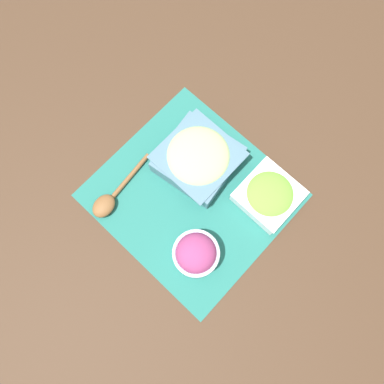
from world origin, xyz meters
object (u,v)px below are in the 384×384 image
object	(u,v)px
onion_bowl	(196,254)
wooden_spoon	(109,200)
lettuce_bowl	(269,195)
cucumber_bowl	(198,158)

from	to	relation	value
onion_bowl	wooden_spoon	world-z (taller)	onion_bowl
onion_bowl	lettuce_bowl	bearing A→B (deg)	81.64
lettuce_bowl	wooden_spoon	world-z (taller)	lettuce_bowl
lettuce_bowl	onion_bowl	distance (m)	0.24
lettuce_bowl	wooden_spoon	distance (m)	0.42
wooden_spoon	lettuce_bowl	bearing A→B (deg)	44.39
cucumber_bowl	wooden_spoon	xyz separation A→B (m)	(-0.10, -0.24, -0.03)
onion_bowl	cucumber_bowl	xyz separation A→B (m)	(-0.16, 0.19, -0.00)
cucumber_bowl	wooden_spoon	world-z (taller)	cucumber_bowl
lettuce_bowl	cucumber_bowl	world-z (taller)	cucumber_bowl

